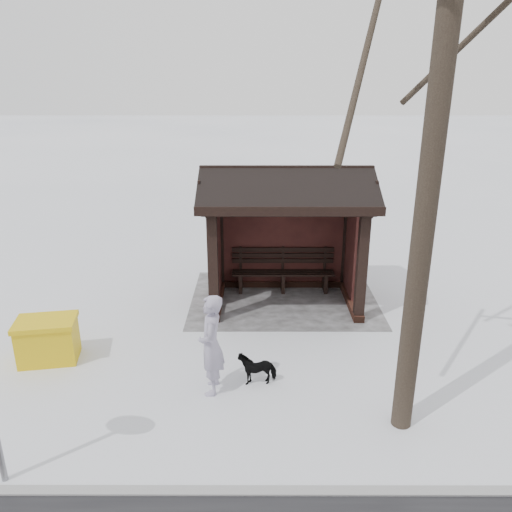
% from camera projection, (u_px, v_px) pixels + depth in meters
% --- Properties ---
extents(ground, '(120.00, 120.00, 0.00)m').
position_uv_depth(ground, '(284.00, 302.00, 11.29)').
color(ground, white).
rests_on(ground, ground).
extents(kerb, '(120.00, 0.15, 0.06)m').
position_uv_depth(kerb, '(307.00, 492.00, 6.10)').
color(kerb, gray).
rests_on(kerb, ground).
extents(trampled_patch, '(4.20, 3.20, 0.02)m').
position_uv_depth(trampled_patch, '(284.00, 298.00, 11.47)').
color(trampled_patch, '#99989E').
rests_on(trampled_patch, ground).
extents(bus_shelter, '(3.60, 2.40, 3.09)m').
position_uv_depth(bus_shelter, '(286.00, 208.00, 10.71)').
color(bus_shelter, '#321A12').
rests_on(bus_shelter, ground).
extents(pedestrian, '(0.40, 0.61, 1.67)m').
position_uv_depth(pedestrian, '(211.00, 345.00, 7.83)').
color(pedestrian, '#9992AB').
rests_on(pedestrian, ground).
extents(dog, '(0.66, 0.38, 0.53)m').
position_uv_depth(dog, '(257.00, 367.00, 8.27)').
color(dog, black).
rests_on(dog, ground).
extents(grit_bin, '(1.13, 0.87, 0.79)m').
position_uv_depth(grit_bin, '(48.00, 340.00, 8.86)').
color(grit_bin, gold).
rests_on(grit_bin, ground).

